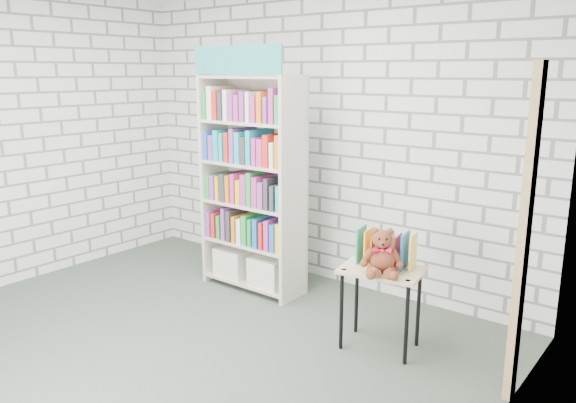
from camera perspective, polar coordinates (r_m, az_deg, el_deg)
The scene contains 7 objects.
ground at distance 4.46m, azimuth -12.30°, elevation -14.44°, with size 4.50×4.50×0.00m, color #3E483D.
room_shell at distance 3.97m, azimuth -13.56°, elevation 9.08°, with size 4.52×4.02×2.81m.
bookshelf at distance 5.22m, azimuth -3.59°, elevation 1.92°, with size 1.00×0.39×2.26m.
display_table at distance 4.23m, azimuth 9.46°, elevation -7.85°, with size 0.65×0.50×0.63m.
table_books at distance 4.24m, azimuth 9.97°, elevation -4.79°, with size 0.43×0.25×0.24m.
teddy_bear at distance 4.06m, azimuth 9.52°, elevation -5.42°, with size 0.32×0.30×0.33m.
door_trim at distance 3.66m, azimuth 22.83°, elevation -3.60°, with size 0.05×0.12×2.10m, color tan.
Camera 1 is at (3.10, -2.47, 2.04)m, focal length 35.00 mm.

